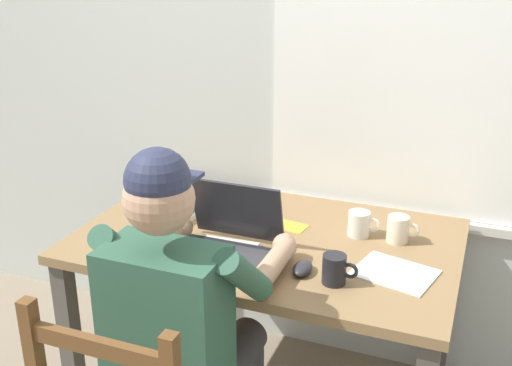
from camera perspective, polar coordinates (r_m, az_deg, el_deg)
The scene contains 12 objects.
back_wall at distance 2.53m, azimuth 5.25°, elevation 10.95°, with size 6.00×0.08×2.60m.
desk at distance 2.29m, azimuth 1.01°, elevation -7.06°, with size 1.34×0.84×0.76m.
seated_person at distance 1.91m, azimuth -6.53°, elevation -12.09°, with size 0.50×0.60×1.26m.
laptop at distance 2.11m, azimuth -2.64°, elevation -5.09°, with size 0.33×0.29×0.23m.
computer_mouse at distance 2.01m, azimuth 4.26°, elevation -7.77°, with size 0.06×0.10×0.03m, color #232328.
coffee_mug_white at distance 2.26m, azimuth 9.44°, elevation -3.70°, with size 0.12×0.08×0.09m.
coffee_mug_dark at distance 1.95m, azimuth 7.23°, elevation -7.82°, with size 0.11×0.07×0.09m.
coffee_mug_spare at distance 2.24m, azimuth 12.88°, elevation -4.13°, with size 0.11×0.08×0.10m.
book_stack_main at distance 2.41m, azimuth -8.04°, elevation -2.42°, with size 0.21×0.15×0.06m.
paper_pile_near_laptop at distance 2.14m, azimuth -3.09°, elevation -6.11°, with size 0.22×0.16×0.01m, color silver.
paper_pile_back_corner at distance 2.05m, azimuth 12.55°, elevation -8.00°, with size 0.24×0.19×0.01m, color white.
landscape_photo_print at distance 2.32m, azimuth 3.03°, elevation -3.95°, with size 0.13×0.09×0.00m, color gold.
Camera 1 is at (0.70, -1.89, 1.74)m, focal length 43.84 mm.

